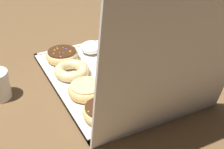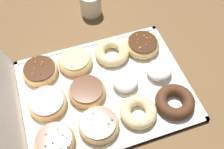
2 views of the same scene
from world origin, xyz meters
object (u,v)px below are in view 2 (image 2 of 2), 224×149
(sprinkle_donut_6, at_px, (99,124))
(glazed_ring_donut_8, at_px, (75,61))
(pink_frosted_donut_10, at_px, (48,104))
(sprinkle_donut_9, at_px, (55,141))
(chocolate_cake_ring_donut_0, at_px, (175,101))
(donut_box, at_px, (105,90))
(powdered_filled_donut_1, at_px, (160,71))
(cruller_donut_3, at_px, (138,112))
(sprinkle_donut_2, at_px, (142,45))
(powdered_filled_donut_4, at_px, (125,82))
(cruller_donut_5, at_px, (112,52))
(chocolate_frosted_donut_7, at_px, (87,91))
(sprinkle_donut_11, at_px, (40,71))
(coffee_mug, at_px, (90,3))

(sprinkle_donut_6, relative_size, glazed_ring_donut_8, 1.04)
(glazed_ring_donut_8, bearing_deg, pink_frosted_donut_10, 137.58)
(glazed_ring_donut_8, distance_m, sprinkle_donut_9, 0.28)
(chocolate_cake_ring_donut_0, bearing_deg, donut_box, 56.98)
(pink_frosted_donut_10, bearing_deg, powdered_filled_donut_1, -89.88)
(cruller_donut_3, height_order, sprinkle_donut_6, sprinkle_donut_6)
(sprinkle_donut_2, bearing_deg, powdered_filled_donut_4, 138.38)
(cruller_donut_5, relative_size, chocolate_frosted_donut_7, 1.01)
(powdered_filled_donut_4, bearing_deg, sprinkle_donut_2, -41.62)
(powdered_filled_donut_1, bearing_deg, donut_box, 88.79)
(glazed_ring_donut_8, bearing_deg, powdered_filled_donut_1, -117.38)
(chocolate_frosted_donut_7, bearing_deg, powdered_filled_donut_1, -91.69)
(donut_box, bearing_deg, pink_frosted_donut_10, 91.47)
(pink_frosted_donut_10, distance_m, sprinkle_donut_11, 0.13)
(chocolate_frosted_donut_7, xyz_separation_m, sprinkle_donut_11, (0.12, 0.12, -0.00))
(sprinkle_donut_6, bearing_deg, donut_box, -26.09)
(sprinkle_donut_6, distance_m, chocolate_frosted_donut_7, 0.12)
(cruller_donut_3, relative_size, cruller_donut_5, 0.94)
(cruller_donut_5, distance_m, sprinkle_donut_11, 0.25)
(cruller_donut_3, relative_size, sprinkle_donut_11, 0.95)
(chocolate_frosted_donut_7, bearing_deg, cruller_donut_5, -45.62)
(chocolate_cake_ring_donut_0, xyz_separation_m, cruller_donut_5, (0.24, 0.12, 0.00))
(sprinkle_donut_9, bearing_deg, chocolate_cake_ring_donut_0, -89.15)
(sprinkle_donut_9, bearing_deg, sprinkle_donut_6, -86.64)
(cruller_donut_5, distance_m, coffee_mug, 0.25)
(sprinkle_donut_2, xyz_separation_m, glazed_ring_donut_8, (0.01, 0.24, -0.00))
(sprinkle_donut_6, relative_size, chocolate_frosted_donut_7, 1.01)
(powdered_filled_donut_4, xyz_separation_m, pink_frosted_donut_10, (0.00, 0.25, -0.00))
(sprinkle_donut_6, bearing_deg, coffee_mug, -13.67)
(sprinkle_donut_6, bearing_deg, sprinkle_donut_9, 93.36)
(sprinkle_donut_2, height_order, coffee_mug, coffee_mug)
(glazed_ring_donut_8, bearing_deg, sprinkle_donut_2, -91.53)
(pink_frosted_donut_10, bearing_deg, sprinkle_donut_6, -131.95)
(chocolate_cake_ring_donut_0, relative_size, pink_frosted_donut_10, 1.02)
(chocolate_frosted_donut_7, relative_size, glazed_ring_donut_8, 1.03)
(sprinkle_donut_9, bearing_deg, cruller_donut_3, -87.87)
(chocolate_frosted_donut_7, bearing_deg, powdered_filled_donut_4, -93.88)
(chocolate_frosted_donut_7, distance_m, sprinkle_donut_11, 0.17)
(chocolate_cake_ring_donut_0, xyz_separation_m, glazed_ring_donut_8, (0.24, 0.25, 0.00))
(cruller_donut_5, height_order, chocolate_frosted_donut_7, same)
(sprinkle_donut_9, bearing_deg, cruller_donut_5, -45.30)
(glazed_ring_donut_8, bearing_deg, cruller_donut_3, -151.67)
(chocolate_frosted_donut_7, bearing_deg, sprinkle_donut_11, 45.32)
(powdered_filled_donut_1, height_order, sprinkle_donut_11, powdered_filled_donut_1)
(sprinkle_donut_2, bearing_deg, cruller_donut_3, 154.93)
(sprinkle_donut_6, height_order, pink_frosted_donut_10, sprinkle_donut_6)
(chocolate_cake_ring_donut_0, relative_size, cruller_donut_5, 1.02)
(sprinkle_donut_2, distance_m, glazed_ring_donut_8, 0.24)
(cruller_donut_5, height_order, pink_frosted_donut_10, same)
(cruller_donut_5, bearing_deg, powdered_filled_donut_1, -136.78)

